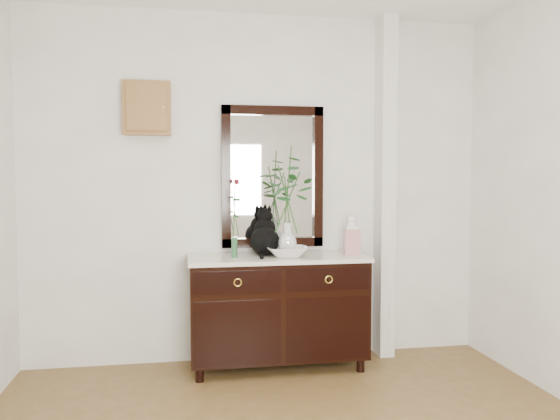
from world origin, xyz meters
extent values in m
cube|color=white|center=(0.00, 1.98, 1.35)|extent=(3.60, 0.04, 2.70)
cube|color=white|center=(1.00, 1.90, 1.35)|extent=(0.12, 0.20, 2.70)
cube|color=black|center=(0.10, 1.73, 0.46)|extent=(1.30, 0.50, 0.82)
cube|color=silver|center=(0.10, 1.73, 0.83)|extent=(1.33, 0.52, 0.03)
cube|color=black|center=(0.10, 1.97, 1.44)|extent=(0.80, 0.06, 1.10)
cube|color=white|center=(0.10, 1.98, 1.44)|extent=(0.66, 0.01, 0.96)
cube|color=brown|center=(-0.85, 1.94, 1.95)|extent=(0.35, 0.10, 0.40)
imported|color=white|center=(0.16, 1.67, 0.89)|extent=(0.33, 0.33, 0.07)
camera|label=1|loc=(-0.58, -2.26, 1.44)|focal=35.00mm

